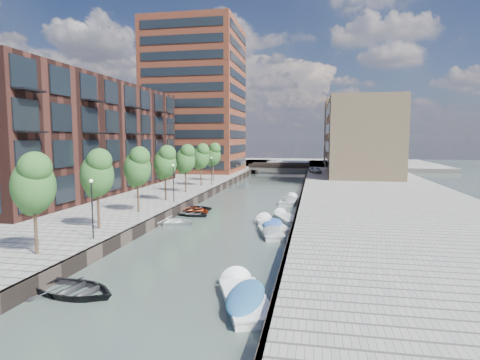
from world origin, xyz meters
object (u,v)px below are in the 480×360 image
(tree_5, at_px, (201,156))
(sloop_0, at_px, (74,294))
(tree_1, at_px, (97,172))
(motorboat_3, at_px, (271,225))
(tree_0, at_px, (33,182))
(tree_6, at_px, (213,154))
(car, at_px, (315,170))
(motorboat_4, at_px, (289,201))
(tree_4, at_px, (185,158))
(sloop_2, at_px, (193,212))
(tree_2, at_px, (137,166))
(tree_3, at_px, (165,162))
(motorboat_1, at_px, (270,232))
(motorboat_2, at_px, (286,219))
(bridge, at_px, (280,167))
(sloop_4, at_px, (193,210))
(sloop_3, at_px, (169,225))
(motorboat_0, at_px, (244,297))
(sloop_1, at_px, (191,215))

(tree_5, relative_size, sloop_0, 1.23)
(tree_1, height_order, motorboat_3, tree_1)
(tree_0, bearing_deg, tree_6, 90.00)
(motorboat_3, distance_m, car, 45.12)
(tree_0, xyz_separation_m, motorboat_4, (13.21, 28.18, -5.09))
(tree_0, height_order, tree_4, same)
(tree_6, relative_size, sloop_2, 1.35)
(tree_0, xyz_separation_m, tree_2, (0.00, 14.00, 0.00))
(tree_1, height_order, tree_3, same)
(tree_2, xyz_separation_m, motorboat_1, (12.70, -2.34, -5.12))
(tree_5, bearing_deg, motorboat_3, -59.25)
(tree_3, relative_size, motorboat_4, 1.11)
(sloop_2, bearing_deg, motorboat_2, -77.59)
(motorboat_3, bearing_deg, car, 85.13)
(tree_6, relative_size, motorboat_3, 1.09)
(tree_1, xyz_separation_m, motorboat_1, (12.70, 4.66, -5.12))
(tree_5, height_order, motorboat_4, tree_5)
(tree_6, bearing_deg, tree_3, -90.00)
(bridge, height_order, sloop_4, bridge)
(car, bearing_deg, tree_5, -144.83)
(tree_6, height_order, sloop_3, tree_6)
(car, bearing_deg, motorboat_0, -113.72)
(sloop_0, distance_m, motorboat_2, 22.76)
(tree_1, bearing_deg, car, 72.58)
(tree_3, bearing_deg, sloop_3, -66.74)
(tree_0, height_order, motorboat_4, tree_0)
(car, bearing_deg, sloop_1, -127.54)
(tree_5, relative_size, motorboat_1, 1.22)
(tree_5, xyz_separation_m, sloop_4, (3.10, -13.87, -5.31))
(motorboat_0, xyz_separation_m, car, (3.34, 61.28, 1.43))
(tree_3, bearing_deg, motorboat_0, -60.91)
(motorboat_1, bearing_deg, motorboat_3, 95.51)
(motorboat_1, bearing_deg, tree_2, 169.58)
(sloop_3, bearing_deg, sloop_1, -10.84)
(sloop_4, relative_size, motorboat_0, 0.76)
(motorboat_3, bearing_deg, motorboat_1, -84.49)
(sloop_1, bearing_deg, sloop_4, 35.48)
(motorboat_2, bearing_deg, bridge, 95.70)
(sloop_1, relative_size, motorboat_4, 0.78)
(tree_5, distance_m, sloop_4, 15.17)
(bridge, bearing_deg, tree_5, -104.44)
(sloop_3, height_order, motorboat_0, motorboat_0)
(tree_3, distance_m, motorboat_2, 14.83)
(bridge, distance_m, tree_6, 27.63)
(tree_5, relative_size, motorboat_0, 1.03)
(tree_2, bearing_deg, tree_3, 90.00)
(sloop_3, height_order, motorboat_3, motorboat_3)
(sloop_4, xyz_separation_m, car, (13.20, 37.84, 1.65))
(tree_4, relative_size, motorboat_3, 1.09)
(tree_2, relative_size, tree_3, 1.00)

